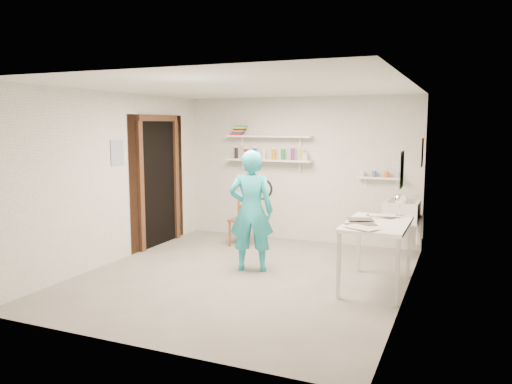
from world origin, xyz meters
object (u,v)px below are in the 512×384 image
at_px(man, 251,211).
at_px(wooden_chair, 243,220).
at_px(belfast_sink, 402,211).
at_px(wall_clock, 262,189).
at_px(desk_lamp, 400,199).
at_px(work_table, 376,255).

xyz_separation_m(man, wooden_chair, (-0.67, 1.21, -0.39)).
height_order(belfast_sink, man, man).
height_order(wall_clock, desk_lamp, wall_clock).
bearing_deg(wall_clock, desk_lamp, -11.58).
bearing_deg(man, wall_clock, -125.30).
distance_m(belfast_sink, wall_clock, 2.12).
distance_m(belfast_sink, man, 2.27).
height_order(man, wall_clock, man).
xyz_separation_m(belfast_sink, work_table, (-0.11, -1.49, -0.30)).
distance_m(wall_clock, desk_lamp, 1.80).
bearing_deg(wall_clock, wooden_chair, 108.59).
xyz_separation_m(man, desk_lamp, (1.86, 0.40, 0.21)).
bearing_deg(belfast_sink, man, -141.51).
relative_size(belfast_sink, wall_clock, 2.06).
relative_size(man, desk_lamp, 10.82).
distance_m(work_table, desk_lamp, 0.81).
distance_m(man, desk_lamp, 1.91).
relative_size(belfast_sink, man, 0.37).
xyz_separation_m(man, work_table, (1.66, -0.08, -0.41)).
bearing_deg(wooden_chair, desk_lamp, -15.35).
distance_m(belfast_sink, work_table, 1.52).
relative_size(man, wooden_chair, 1.93).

